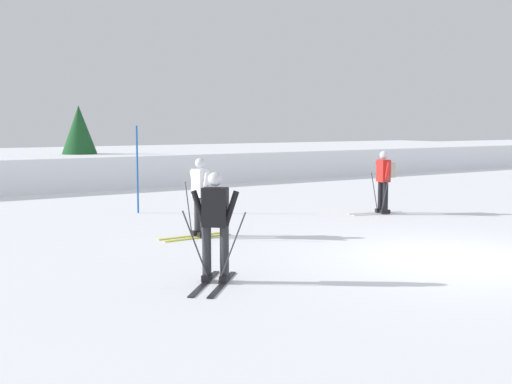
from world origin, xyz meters
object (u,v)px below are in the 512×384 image
skier_red (384,179)px  trail_marker_pole (137,170)px  skier_white (200,195)px  conifer_far_left (79,138)px  skier_black (215,224)px

skier_red → trail_marker_pole: bearing=146.0°
skier_red → trail_marker_pole: trail_marker_pole is taller
skier_white → conifer_far_left: size_ratio=0.54×
skier_black → trail_marker_pole: 8.13m
skier_black → trail_marker_pole: trail_marker_pole is taller
skier_white → trail_marker_pole: bearing=85.8°
skier_black → skier_white: (1.68, 3.66, 0.00)m
skier_black → skier_white: 4.03m
conifer_far_left → skier_white: bearing=-97.0°
skier_black → conifer_far_left: size_ratio=0.54×
skier_white → conifer_far_left: conifer_far_left is taller
trail_marker_pole → conifer_far_left: (1.33, 9.25, 0.67)m
trail_marker_pole → conifer_far_left: size_ratio=0.75×
skier_red → conifer_far_left: conifer_far_left is taller
skier_red → conifer_far_left: (-4.23, 13.00, 0.91)m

